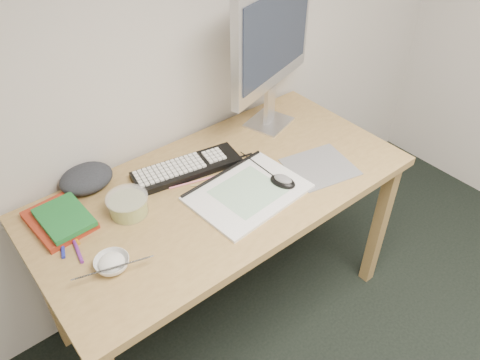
# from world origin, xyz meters

# --- Properties ---
(desk) EXTENTS (1.40, 0.70, 0.75)m
(desk) POSITION_xyz_m (0.09, 1.43, 0.67)
(desk) COLOR tan
(desk) RESTS_ON ground
(mousepad) EXTENTS (0.29, 0.27, 0.00)m
(mousepad) POSITION_xyz_m (0.45, 1.28, 0.75)
(mousepad) COLOR slate
(mousepad) RESTS_ON desk
(sketchpad) EXTENTS (0.43, 0.32, 0.01)m
(sketchpad) POSITION_xyz_m (0.13, 1.33, 0.76)
(sketchpad) COLOR silver
(sketchpad) RESTS_ON desk
(keyboard) EXTENTS (0.43, 0.20, 0.02)m
(keyboard) POSITION_xyz_m (0.04, 1.58, 0.76)
(keyboard) COLOR black
(keyboard) RESTS_ON desk
(monitor) EXTENTS (0.51, 0.21, 0.61)m
(monitor) POSITION_xyz_m (0.50, 1.64, 1.13)
(monitor) COLOR silver
(monitor) RESTS_ON desk
(mouse) EXTENTS (0.09, 0.11, 0.03)m
(mouse) POSITION_xyz_m (0.26, 1.29, 0.78)
(mouse) COLOR black
(mouse) RESTS_ON sketchpad
(rice_bowl) EXTENTS (0.13, 0.13, 0.03)m
(rice_bowl) POSITION_xyz_m (-0.41, 1.33, 0.77)
(rice_bowl) COLOR white
(rice_bowl) RESTS_ON desk
(chopsticks) EXTENTS (0.23, 0.08, 0.02)m
(chopsticks) POSITION_xyz_m (-0.42, 1.30, 0.79)
(chopsticks) COLOR #ABABAD
(chopsticks) RESTS_ON rice_bowl
(fruit_tub) EXTENTS (0.18, 0.18, 0.07)m
(fruit_tub) POSITION_xyz_m (-0.25, 1.52, 0.78)
(fruit_tub) COLOR gold
(fruit_tub) RESTS_ON desk
(book_red) EXTENTS (0.19, 0.24, 0.02)m
(book_red) POSITION_xyz_m (-0.46, 1.62, 0.76)
(book_red) COLOR maroon
(book_red) RESTS_ON desk
(book_green) EXTENTS (0.15, 0.20, 0.02)m
(book_green) POSITION_xyz_m (-0.44, 1.60, 0.78)
(book_green) COLOR #1A6A2B
(book_green) RESTS_ON book_red
(cloth_lump) EXTENTS (0.20, 0.18, 0.07)m
(cloth_lump) POSITION_xyz_m (-0.30, 1.74, 0.78)
(cloth_lump) COLOR #26282D
(cloth_lump) RESTS_ON desk
(pencil_pink) EXTENTS (0.18, 0.06, 0.01)m
(pencil_pink) POSITION_xyz_m (0.01, 1.51, 0.75)
(pencil_pink) COLOR pink
(pencil_pink) RESTS_ON desk
(pencil_tan) EXTENTS (0.16, 0.10, 0.01)m
(pencil_tan) POSITION_xyz_m (0.07, 1.45, 0.75)
(pencil_tan) COLOR tan
(pencil_tan) RESTS_ON desk
(pencil_black) EXTENTS (0.19, 0.05, 0.01)m
(pencil_black) POSITION_xyz_m (0.20, 1.53, 0.75)
(pencil_black) COLOR black
(pencil_black) RESTS_ON desk
(marker_blue) EXTENTS (0.05, 0.13, 0.01)m
(marker_blue) POSITION_xyz_m (-0.49, 1.52, 0.76)
(marker_blue) COLOR #1D27A1
(marker_blue) RESTS_ON desk
(marker_orange) EXTENTS (0.01, 0.12, 0.01)m
(marker_orange) POSITION_xyz_m (-0.45, 1.54, 0.76)
(marker_orange) COLOR orange
(marker_orange) RESTS_ON desk
(marker_purple) EXTENTS (0.03, 0.13, 0.01)m
(marker_purple) POSITION_xyz_m (-0.46, 1.47, 0.76)
(marker_purple) COLOR #6C268B
(marker_purple) RESTS_ON desk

